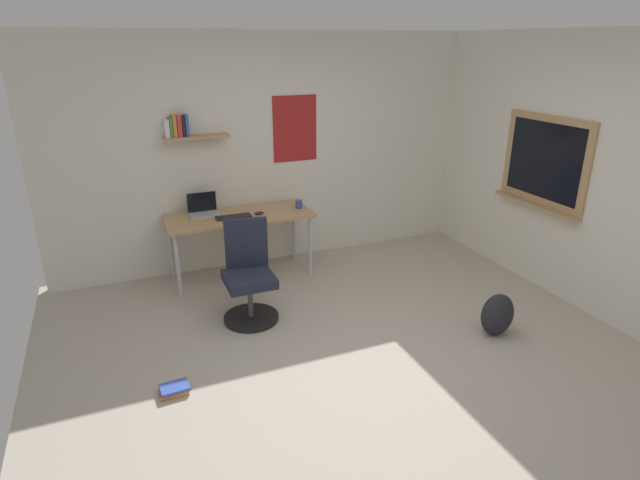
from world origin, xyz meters
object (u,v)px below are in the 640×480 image
object	(u,v)px
laptop	(203,209)
coffee_mug	(299,204)
office_chair	(249,278)
book_stack_on_floor	(174,389)
keyboard	(234,217)
desk	(239,220)
backpack	(497,315)
computer_mouse	(259,213)

from	to	relation	value
laptop	coffee_mug	xyz separation A→B (m)	(1.03, -0.19, -0.01)
office_chair	book_stack_on_floor	size ratio (longest dim) A/B	4.24
office_chair	laptop	size ratio (longest dim) A/B	3.06
keyboard	office_chair	bearing A→B (deg)	-95.46
laptop	book_stack_on_floor	size ratio (longest dim) A/B	1.38
desk	coffee_mug	size ratio (longest dim) A/B	16.97
backpack	coffee_mug	bearing A→B (deg)	118.59
keyboard	laptop	bearing A→B (deg)	139.07
desk	coffee_mug	distance (m)	0.69
office_chair	backpack	size ratio (longest dim) A/B	2.39
office_chair	book_stack_on_floor	distance (m)	1.29
keyboard	computer_mouse	xyz separation A→B (m)	(0.28, -0.00, 0.01)
computer_mouse	backpack	bearing A→B (deg)	-51.44
keyboard	coffee_mug	size ratio (longest dim) A/B	4.02
computer_mouse	backpack	world-z (taller)	computer_mouse
backpack	keyboard	bearing A→B (deg)	133.13
keyboard	backpack	xyz separation A→B (m)	(1.88, -2.01, -0.54)
laptop	computer_mouse	distance (m)	0.60
computer_mouse	book_stack_on_floor	world-z (taller)	computer_mouse
book_stack_on_floor	desk	bearing A→B (deg)	61.37
laptop	coffee_mug	distance (m)	1.05
desk	keyboard	world-z (taller)	keyboard
laptop	computer_mouse	size ratio (longest dim) A/B	2.98
book_stack_on_floor	backpack	bearing A→B (deg)	-5.16
keyboard	desk	bearing A→B (deg)	46.49
desk	backpack	bearing A→B (deg)	-49.22
desk	book_stack_on_floor	size ratio (longest dim) A/B	6.97
desk	coffee_mug	world-z (taller)	coffee_mug
laptop	coffee_mug	bearing A→B (deg)	-10.27
backpack	book_stack_on_floor	distance (m)	2.82
backpack	office_chair	bearing A→B (deg)	149.38
book_stack_on_floor	computer_mouse	bearing A→B (deg)	55.52
laptop	office_chair	bearing A→B (deg)	-79.92
backpack	laptop	bearing A→B (deg)	133.82
coffee_mug	book_stack_on_floor	world-z (taller)	coffee_mug
laptop	book_stack_on_floor	xyz separation A→B (m)	(-0.65, -1.99, -0.76)
coffee_mug	book_stack_on_floor	xyz separation A→B (m)	(-1.68, -1.80, -0.75)
office_chair	desk	bearing A→B (deg)	80.29
office_chair	laptop	world-z (taller)	laptop
desk	laptop	world-z (taller)	laptop
desk	book_stack_on_floor	xyz separation A→B (m)	(-1.00, -1.84, -0.63)
desk	office_chair	size ratio (longest dim) A/B	1.64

